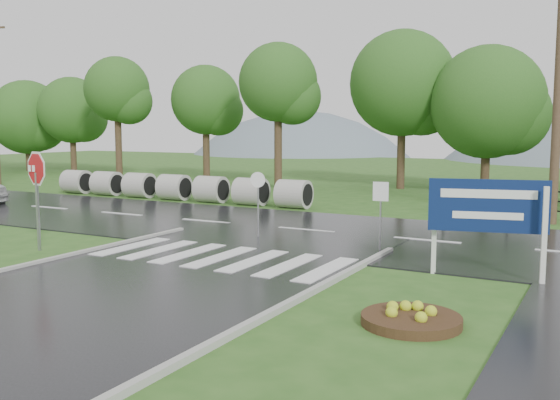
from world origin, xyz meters
The scene contains 12 objects.
ground centered at (0.00, 0.00, 0.00)m, with size 120.00×120.00×0.00m, color #2D591D.
main_road centered at (0.00, 10.00, 0.00)m, with size 90.00×8.00×0.04m, color black.
crosswalk centered at (0.00, 5.00, 0.06)m, with size 6.50×2.80×0.02m.
hills centered at (3.49, 65.00, -15.54)m, with size 102.00×48.00×48.00m.
treeline centered at (1.00, 24.00, 0.00)m, with size 83.20×5.20×10.00m.
culvert_pipes centered at (-9.34, 15.00, 0.60)m, with size 13.90×1.20×1.20m.
stop_sign centered at (-5.02, 3.55, 2.01)m, with size 1.27×0.31×2.91m.
estate_billboard centered at (6.41, 6.04, 1.54)m, with size 2.51×0.66×2.24m.
flower_bed centered at (5.91, 2.07, 0.13)m, with size 1.72×1.72×0.34m.
reg_sign_small centered at (3.27, 7.90, 1.38)m, with size 0.42×0.08×1.91m.
reg_sign_round centered at (-0.72, 8.13, 1.31)m, with size 0.47×0.10×2.03m.
utility_pole_east centered at (6.93, 15.50, 4.80)m, with size 1.67×0.43×9.44m.
Camera 1 is at (8.89, -8.12, 3.37)m, focal length 40.00 mm.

